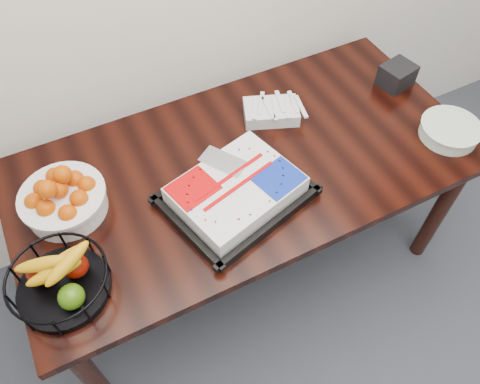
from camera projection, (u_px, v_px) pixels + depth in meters
name	position (u px, v px, depth m)	size (l,w,h in m)	color
table	(246.00, 175.00, 1.88)	(1.80, 0.90, 0.75)	black
cake_tray	(236.00, 192.00, 1.67)	(0.56, 0.49, 0.10)	black
tangerine_bowl	(62.00, 196.00, 1.61)	(0.30, 0.30, 0.19)	white
fruit_basket	(59.00, 281.00, 1.43)	(0.31, 0.31, 0.16)	black
plate_stack	(450.00, 131.00, 1.87)	(0.24, 0.24, 0.06)	white
fork_bag	(271.00, 111.00, 1.94)	(0.26, 0.22, 0.06)	silver
napkin_box	(397.00, 75.00, 2.05)	(0.14, 0.12, 0.10)	black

